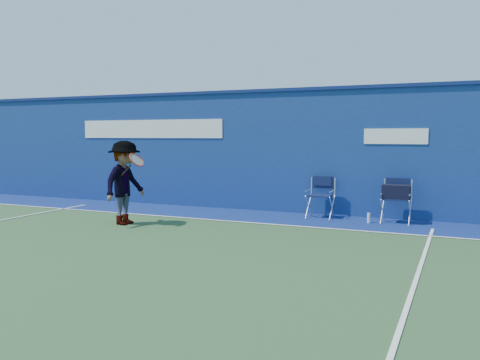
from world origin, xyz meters
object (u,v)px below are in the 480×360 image
at_px(directors_chair_left, 320,204).
at_px(tennis_player, 125,183).
at_px(directors_chair_right, 396,205).
at_px(water_bottle, 369,218).

distance_m(directors_chair_left, tennis_player, 4.50).
bearing_deg(directors_chair_left, directors_chair_right, -3.00).
bearing_deg(directors_chair_left, tennis_player, -144.69).
relative_size(directors_chair_left, tennis_player, 0.53).
relative_size(directors_chair_right, tennis_player, 0.54).
bearing_deg(tennis_player, directors_chair_left, 35.31).
height_order(directors_chair_right, water_bottle, directors_chair_right).
distance_m(directors_chair_left, directors_chair_right, 1.72).
xyz_separation_m(water_bottle, tennis_player, (-4.81, -2.24, 0.79)).
xyz_separation_m(directors_chair_left, tennis_player, (-3.64, -2.58, 0.59)).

